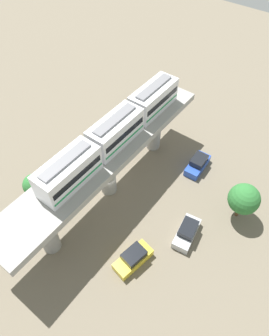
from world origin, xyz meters
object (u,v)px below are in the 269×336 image
Objects in this scene: parked_car_yellow at (133,258)px; tree_near_viaduct at (34,185)px; parked_car_blue at (198,164)px; parked_car_silver at (187,232)px; train at (116,131)px; tree_mid_lot at (244,199)px.

tree_near_viaduct is at bearing -166.48° from parked_car_yellow.
parked_car_blue is 10.01m from parked_car_silver.
train reaches higher than tree_near_viaduct.
tree_mid_lot is (7.16, -3.49, 2.49)m from parked_car_blue.
tree_near_viaduct is 22.97m from tree_mid_lot.
train is 12.85m from parked_car_blue.
train is 4.60× the size of parked_car_yellow.
tree_mid_lot is (14.04, 4.22, -5.14)m from train.
tree_mid_lot reaches higher than tree_near_viaduct.
parked_car_yellow is 6.51m from parked_car_silver.
parked_car_blue is at bearing 103.88° from parked_car_silver.
tree_near_viaduct is at bearing -147.51° from tree_mid_lot.
parked_car_yellow is 13.34m from tree_mid_lot.
parked_car_silver is at bearing -8.01° from train.
parked_car_yellow is at bearing -89.08° from parked_car_blue.
parked_car_blue is at bearing 104.38° from parked_car_yellow.
tree_near_viaduct is at bearing -123.29° from train.
tree_mid_lot reaches higher than parked_car_silver.
train is 11.00m from tree_near_viaduct.
train reaches higher than parked_car_silver.
train reaches higher than parked_car_yellow.
tree_mid_lot is at bearing 16.72° from train.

